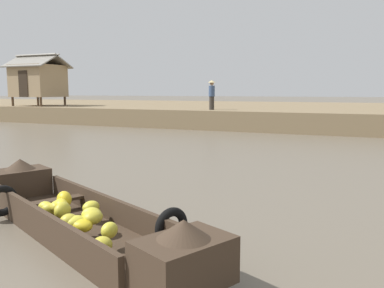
{
  "coord_description": "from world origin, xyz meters",
  "views": [
    {
      "loc": [
        4.16,
        -0.24,
        2.11
      ],
      "look_at": [
        0.76,
        7.42,
        1.0
      ],
      "focal_mm": 37.68,
      "sensor_mm": 36.0,
      "label": 1
    }
  ],
  "objects": [
    {
      "name": "stilt_house_left",
      "position": [
        -17.75,
        21.94,
        2.91
      ],
      "size": [
        3.71,
        3.25,
        3.65
      ],
      "color": "#4C3826",
      "rests_on": "riverbank_strip"
    },
    {
      "name": "vendor_person",
      "position": [
        -4.09,
        21.06,
        1.99
      ],
      "size": [
        0.44,
        0.44,
        1.66
      ],
      "color": "#332D28",
      "rests_on": "riverbank_strip"
    },
    {
      "name": "ground_plane",
      "position": [
        0.0,
        10.0,
        0.0
      ],
      "size": [
        300.0,
        300.0,
        0.0
      ],
      "primitive_type": "plane",
      "color": "#665B4C"
    },
    {
      "name": "banana_boat",
      "position": [
        0.29,
        4.31,
        0.29
      ],
      "size": [
        5.43,
        3.21,
        0.82
      ],
      "color": "#3D2D21",
      "rests_on": "ground"
    },
    {
      "name": "riverbank_strip",
      "position": [
        0.0,
        29.75,
        0.53
      ],
      "size": [
        160.0,
        20.0,
        1.06
      ],
      "primitive_type": "cube",
      "color": "#7F6B4C",
      "rests_on": "ground"
    }
  ]
}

